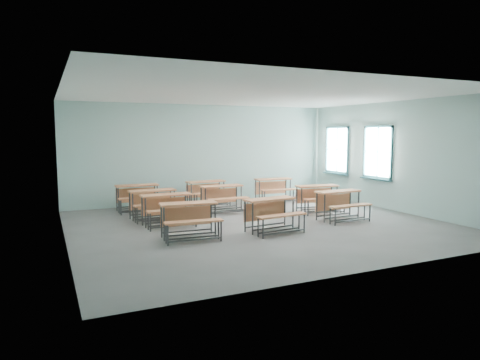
% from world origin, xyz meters
% --- Properties ---
extents(room, '(9.04, 8.04, 3.24)m').
position_xyz_m(room, '(0.08, 0.03, 1.60)').
color(room, slate).
rests_on(room, ground).
extents(desk_unit_r0c0, '(1.30, 0.93, 0.77)m').
position_xyz_m(desk_unit_r0c0, '(-2.03, -0.62, 0.52)').
color(desk_unit_r0c0, '#CE764A').
rests_on(desk_unit_r0c0, ground).
extents(desk_unit_r0c1, '(1.30, 0.94, 0.77)m').
position_xyz_m(desk_unit_r0c1, '(-0.09, -0.81, 0.52)').
color(desk_unit_r0c1, '#CE764A').
rests_on(desk_unit_r0c1, ground).
extents(desk_unit_r0c2, '(1.26, 0.87, 0.77)m').
position_xyz_m(desk_unit_r0c2, '(2.16, -0.42, 0.52)').
color(desk_unit_r0c2, '#CE764A').
rests_on(desk_unit_r0c2, ground).
extents(desk_unit_r1c0, '(1.26, 0.87, 0.77)m').
position_xyz_m(desk_unit_r1c0, '(-2.11, 0.86, 0.52)').
color(desk_unit_r1c0, '#CE764A').
rests_on(desk_unit_r1c0, ground).
extents(desk_unit_r1c2, '(1.33, 0.98, 0.77)m').
position_xyz_m(desk_unit_r1c2, '(2.33, 0.80, 0.52)').
color(desk_unit_r1c2, '#CE764A').
rests_on(desk_unit_r1c2, ground).
extents(desk_unit_r2c0, '(1.27, 0.89, 0.77)m').
position_xyz_m(desk_unit_r2c0, '(-2.24, 1.80, 0.52)').
color(desk_unit_r2c0, '#CE764A').
rests_on(desk_unit_r2c0, ground).
extents(desk_unit_r2c1, '(1.25, 0.85, 0.77)m').
position_xyz_m(desk_unit_r2c1, '(-0.18, 1.96, 0.52)').
color(desk_unit_r2c1, '#CE764A').
rests_on(desk_unit_r2c1, ground).
extents(desk_unit_r3c0, '(1.23, 0.83, 0.77)m').
position_xyz_m(desk_unit_r3c0, '(-2.38, 3.14, 0.52)').
color(desk_unit_r3c0, '#CE764A').
rests_on(desk_unit_r3c0, ground).
extents(desk_unit_r3c1, '(1.29, 0.92, 0.77)m').
position_xyz_m(desk_unit_r3c1, '(-0.19, 3.24, 0.52)').
color(desk_unit_r3c1, '#CE764A').
rests_on(desk_unit_r3c1, ground).
extents(desk_unit_r3c2, '(1.29, 0.92, 0.77)m').
position_xyz_m(desk_unit_r3c2, '(2.10, 3.00, 0.52)').
color(desk_unit_r3c2, '#CE764A').
rests_on(desk_unit_r3c2, ground).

